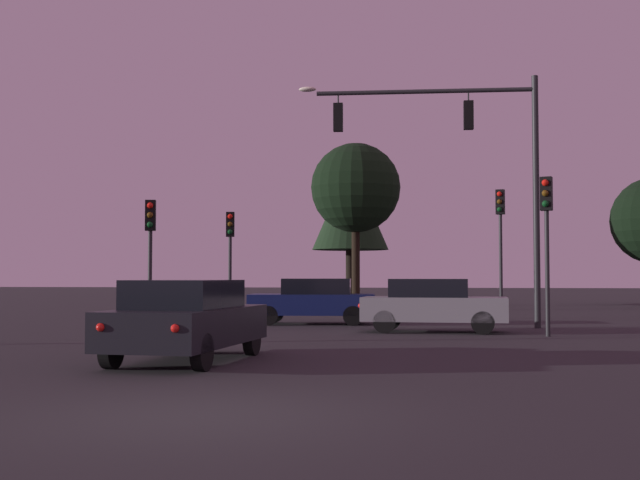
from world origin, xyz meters
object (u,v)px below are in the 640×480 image
traffic_light_corner_left (150,237)px  car_crossing_left (433,304)px  traffic_light_far_side (547,223)px  car_crossing_right (313,300)px  traffic_signal_mast_arm (468,151)px  tree_behind_sign (356,188)px  car_nearside_lane (187,319)px  tree_center_horizon (350,206)px  traffic_light_corner_right (230,243)px  traffic_light_median (500,228)px

traffic_light_corner_left → car_crossing_left: bearing=5.1°
traffic_light_far_side → car_crossing_right: 8.70m
traffic_signal_mast_arm → tree_behind_sign: (-4.83, 12.21, 0.23)m
car_nearside_lane → tree_center_horizon: (-0.13, 28.87, 4.62)m
traffic_light_corner_right → traffic_light_far_side: 12.16m
traffic_light_far_side → traffic_light_median: bearing=94.7°
traffic_light_median → car_nearside_lane: size_ratio=1.06×
traffic_light_median → car_crossing_right: (-6.37, -3.13, -2.55)m
traffic_light_far_side → tree_center_horizon: (-7.62, 21.30, 2.41)m
traffic_light_corner_right → car_crossing_left: traffic_light_corner_right is taller
car_nearside_lane → tree_behind_sign: 23.76m
traffic_light_corner_right → car_nearside_lane: traffic_light_corner_right is taller
traffic_light_far_side → traffic_light_corner_right: bearing=148.4°
traffic_signal_mast_arm → traffic_light_corner_right: bearing=160.8°
traffic_light_corner_right → tree_behind_sign: (3.62, 9.27, 2.94)m
traffic_light_corner_right → tree_behind_sign: size_ratio=0.50×
traffic_light_median → car_crossing_left: 7.38m
traffic_light_corner_right → tree_center_horizon: size_ratio=0.50×
traffic_signal_mast_arm → traffic_light_far_side: bearing=-60.9°
traffic_signal_mast_arm → traffic_light_corner_left: (-9.30, -2.91, -2.78)m
traffic_light_far_side → traffic_signal_mast_arm: bearing=119.1°
traffic_signal_mast_arm → car_crossing_right: 7.05m
traffic_signal_mast_arm → car_nearside_lane: size_ratio=1.75×
traffic_signal_mast_arm → traffic_light_corner_left: bearing=-162.6°
car_crossing_left → tree_behind_sign: 15.66m
car_nearside_lane → traffic_light_corner_right: bearing=101.6°
traffic_signal_mast_arm → car_nearside_lane: 13.22m
traffic_signal_mast_arm → traffic_light_far_side: traffic_signal_mast_arm is taller
traffic_light_corner_left → car_nearside_lane: size_ratio=0.86×
car_crossing_left → traffic_light_median: bearing=69.9°
car_crossing_right → traffic_light_median: bearing=26.2°
car_crossing_right → tree_center_horizon: (-0.60, 16.66, 4.63)m
car_crossing_left → car_nearside_lane: bearing=-116.8°
traffic_light_far_side → car_crossing_left: traffic_light_far_side is taller
traffic_light_corner_left → tree_behind_sign: size_ratio=0.49×
traffic_light_corner_left → traffic_light_corner_right: (0.86, 5.85, 0.07)m
traffic_light_corner_left → traffic_light_median: 12.83m
traffic_light_corner_left → car_crossing_right: (4.20, 4.11, -1.94)m
traffic_light_corner_left → car_crossing_left: traffic_light_corner_left is taller
traffic_light_median → car_nearside_lane: 16.99m
traffic_signal_mast_arm → tree_center_horizon: (-5.71, 17.86, -0.09)m
traffic_light_corner_left → traffic_light_far_side: (11.22, -0.52, 0.28)m
traffic_light_corner_right → tree_behind_sign: tree_behind_sign is taller
car_nearside_lane → tree_center_horizon: size_ratio=0.57×
traffic_light_median → car_nearside_lane: traffic_light_median is taller
traffic_light_far_side → tree_behind_sign: (-6.74, 15.64, 2.73)m
car_nearside_lane → car_crossing_right: bearing=87.8°
traffic_light_corner_left → traffic_light_corner_right: traffic_light_corner_right is taller
tree_center_horizon → traffic_light_far_side: bearing=-70.3°
car_crossing_left → tree_center_horizon: size_ratio=0.54×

